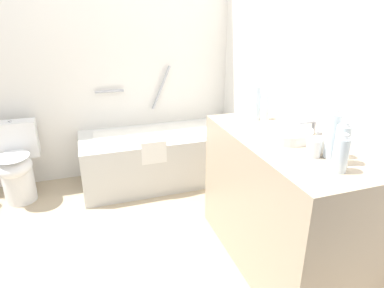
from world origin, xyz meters
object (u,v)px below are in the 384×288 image
bathtub (161,155)px  water_bottle_3 (342,144)px  sink_basin (285,133)px  water_bottle_0 (257,102)px  sink_faucet (312,128)px  water_bottle_2 (332,135)px  water_bottle_4 (266,108)px  drinking_glass_1 (314,148)px  toilet (16,163)px  water_bottle_1 (341,154)px  drinking_glass_0 (318,144)px

bathtub → water_bottle_3: size_ratio=6.90×
sink_basin → water_bottle_0: water_bottle_0 is taller
sink_faucet → bathtub: bearing=115.9°
bathtub → water_bottle_2: 1.88m
water_bottle_4 → drinking_glass_1: water_bottle_4 is taller
sink_faucet → water_bottle_2: 0.36m
sink_faucet → water_bottle_4: 0.34m
water_bottle_2 → water_bottle_0: bearing=93.5°
toilet → water_bottle_0: size_ratio=2.68×
bathtub → water_bottle_3: 1.94m
water_bottle_0 → water_bottle_2: (0.04, -0.70, -0.00)m
bathtub → sink_faucet: 1.62m
bathtub → water_bottle_0: bearing=-63.6°
sink_basin → bathtub: bearing=108.9°
toilet → water_bottle_2: bearing=44.7°
bathtub → drinking_glass_1: 1.81m
bathtub → water_bottle_3: water_bottle_3 is taller
water_bottle_2 → water_bottle_3: water_bottle_2 is taller
sink_basin → sink_faucet: (0.19, 0.00, 0.01)m
water_bottle_2 → water_bottle_3: bearing=-95.6°
sink_basin → water_bottle_1: (-0.01, -0.48, 0.06)m
sink_faucet → drinking_glass_0: (-0.14, -0.24, -0.00)m
water_bottle_3 → water_bottle_0: bearing=92.6°
sink_basin → drinking_glass_1: size_ratio=3.45×
sink_basin → water_bottle_0: bearing=87.6°
sink_faucet → water_bottle_1: bearing=-113.2°
water_bottle_0 → bathtub: bearing=116.4°
water_bottle_1 → sink_basin: bearing=88.3°
water_bottle_3 → drinking_glass_1: size_ratio=2.32×
bathtub → toilet: size_ratio=2.17×
water_bottle_0 → drinking_glass_1: (-0.03, -0.67, -0.07)m
sink_basin → water_bottle_4: size_ratio=1.50×
bathtub → drinking_glass_1: (0.44, -1.63, 0.65)m
bathtub → drinking_glass_0: (0.51, -1.57, 0.64)m
water_bottle_4 → sink_faucet: bearing=-62.5°
sink_basin → drinking_glass_1: bearing=-93.3°
toilet → water_bottle_2: water_bottle_2 is taller
toilet → water_bottle_4: bearing=56.7°
sink_faucet → water_bottle_4: bearing=117.5°
bathtub → water_bottle_1: (0.44, -1.81, 0.69)m
sink_faucet → water_bottle_0: bearing=114.6°
toilet → water_bottle_3: (1.80, -1.79, 0.63)m
water_bottle_2 → water_bottle_4: bearing=92.0°
water_bottle_2 → drinking_glass_1: bearing=155.5°
toilet → sink_basin: (1.74, -1.39, 0.55)m
drinking_glass_0 → toilet: bearing=137.9°
water_bottle_0 → water_bottle_2: water_bottle_0 is taller
toilet → sink_basin: 2.30m
bathtub → water_bottle_4: (0.50, -1.04, 0.70)m
toilet → water_bottle_0: (1.76, -1.01, 0.65)m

